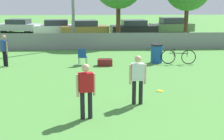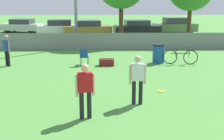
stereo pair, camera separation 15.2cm
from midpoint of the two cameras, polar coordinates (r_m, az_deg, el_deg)
name	(u,v)px [view 2 (the right image)]	position (r m, az deg, el deg)	size (l,w,h in m)	color
fence_backline	(130,41)	(20.82, 3.43, 5.29)	(21.39, 0.07, 1.21)	gray
player_receiver_white	(138,77)	(9.96, 5.13, -1.21)	(0.56, 0.23, 1.60)	black
player_thrower_red	(85,87)	(8.77, -4.45, -3.19)	(0.55, 0.31, 1.60)	black
spectator_in_blue	(7,48)	(16.43, -18.43, 3.78)	(0.42, 0.42, 1.58)	black
frisbee_disc	(161,91)	(11.67, 9.23, -3.83)	(0.25, 0.25, 0.03)	yellow
folding_chair_sideline	(84,56)	(15.98, -4.84, 2.63)	(0.46, 0.46, 0.85)	#333338
bicycle_sideline	(180,57)	(16.51, 12.65, 2.36)	(1.78, 0.44, 0.80)	black
trash_bin	(158,53)	(16.63, 8.75, 3.01)	(0.64, 0.64, 1.00)	#194C99
gear_bag_sideline	(107,62)	(15.82, -0.73, 1.42)	(0.75, 0.41, 0.36)	maroon
parked_car_silver	(22,26)	(32.41, -15.94, 7.81)	(4.19, 2.45, 1.31)	black
parked_car_white	(60,27)	(29.63, -9.39, 7.71)	(4.21, 2.06, 1.39)	black
parked_car_tan	(88,28)	(28.48, -4.35, 7.66)	(4.49, 2.55, 1.39)	black
parked_car_dark	(137,28)	(28.70, 4.73, 7.70)	(4.32, 2.24, 1.40)	black
parked_car_olive	(175,26)	(31.04, 11.59, 7.92)	(4.27, 2.18, 1.50)	black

